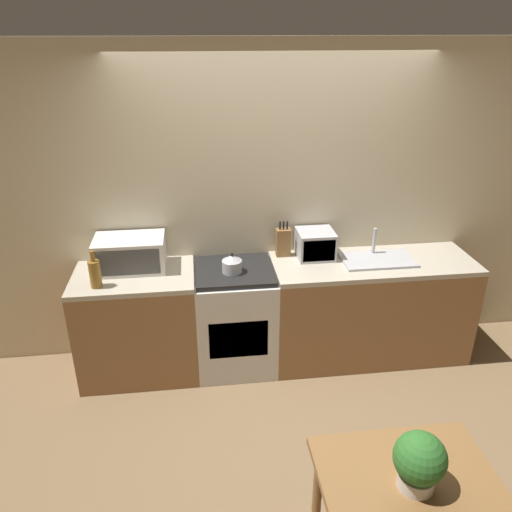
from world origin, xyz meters
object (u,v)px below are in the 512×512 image
Objects in this scene: kettle at (232,264)px; bottle at (95,273)px; toaster_oven at (315,244)px; stove_range at (235,317)px; microwave at (130,254)px; dining_table at (406,494)px.

kettle is 0.57× the size of bottle.
bottle reaches higher than toaster_oven.
stove_range is 1.65× the size of microwave.
kettle is (-0.02, -0.05, 0.52)m from stove_range.
stove_range is 0.91m from toaster_oven.
microwave is at bearing 172.04° from stove_range.
dining_table is (0.65, -1.97, 0.18)m from stove_range.
stove_range is 3.08× the size of bottle.
bottle is at bearing 133.11° from dining_table.
bottle is (-1.02, -0.12, 0.04)m from kettle.
stove_range is 2.99× the size of toaster_oven.
bottle is at bearing -173.42° from kettle.
microwave is 0.65× the size of dining_table.
kettle is 2.07m from dining_table.
microwave is at bearing 168.34° from kettle.
kettle is 1.03m from bottle.
bottle is at bearing -169.73° from toaster_oven.
toaster_oven is (0.71, 0.20, 0.04)m from kettle.
stove_range is at bearing -168.05° from toaster_oven.
kettle is at bearing -164.60° from toaster_oven.
toaster_oven is at bearing 1.25° from microwave.
stove_range is 1.07× the size of dining_table.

